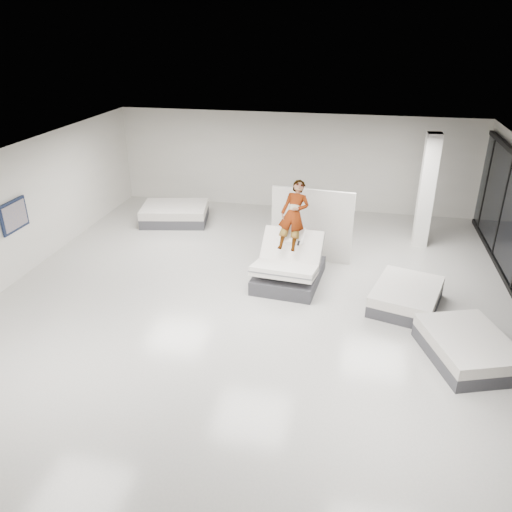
% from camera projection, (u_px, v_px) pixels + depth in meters
% --- Properties ---
extents(room, '(14.00, 14.04, 3.20)m').
position_uv_depth(room, '(251.00, 244.00, 10.47)').
color(room, beige).
rests_on(room, ground).
extents(hero_bed, '(1.67, 2.11, 1.32)m').
position_uv_depth(hero_bed, '(289.00, 268.00, 12.15)').
color(hero_bed, '#3A3A3F').
rests_on(hero_bed, floor).
extents(person, '(0.80, 1.76, 1.25)m').
position_uv_depth(person, '(293.00, 228.00, 12.07)').
color(person, slate).
rests_on(person, hero_bed).
extents(remote, '(0.06, 0.15, 0.08)m').
position_uv_depth(remote, '(299.00, 243.00, 11.80)').
color(remote, black).
rests_on(remote, person).
extents(divider_panel, '(2.16, 0.32, 1.96)m').
position_uv_depth(divider_panel, '(312.00, 225.00, 13.11)').
color(divider_panel, silver).
rests_on(divider_panel, floor).
extents(flat_bed_right_far, '(1.78, 2.09, 0.49)m').
position_uv_depth(flat_bed_right_far, '(406.00, 296.00, 11.17)').
color(flat_bed_right_far, '#3A3A3F').
rests_on(flat_bed_right_far, floor).
extents(flat_bed_right_near, '(1.90, 2.18, 0.50)m').
position_uv_depth(flat_bed_right_near, '(468.00, 348.00, 9.38)').
color(flat_bed_right_near, '#3A3A3F').
rests_on(flat_bed_right_near, floor).
extents(flat_bed_left_far, '(2.26, 1.86, 0.55)m').
position_uv_depth(flat_bed_left_far, '(175.00, 214.00, 15.96)').
color(flat_bed_left_far, '#3A3A3F').
rests_on(flat_bed_left_far, floor).
extents(column, '(0.40, 0.40, 3.20)m').
position_uv_depth(column, '(426.00, 191.00, 13.74)').
color(column, white).
rests_on(column, floor).
extents(wall_poster, '(0.06, 0.95, 0.75)m').
position_uv_depth(wall_poster, '(14.00, 216.00, 11.99)').
color(wall_poster, black).
rests_on(wall_poster, wall_left).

